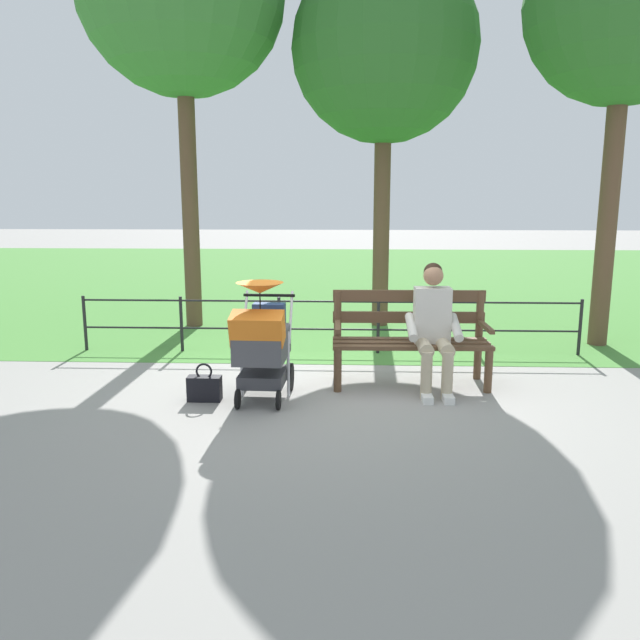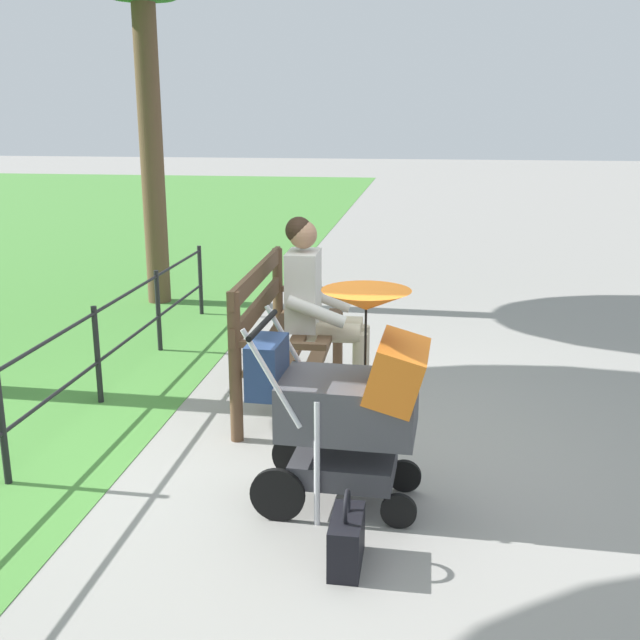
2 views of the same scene
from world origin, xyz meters
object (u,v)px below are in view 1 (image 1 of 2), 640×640
at_px(stroller, 262,340).
at_px(handbag, 205,388).
at_px(tree_near_bench, 385,49).
at_px(park_bench, 410,334).
at_px(tree_behind_fence, 626,5).
at_px(person_on_bench, 433,324).

relative_size(stroller, handbag, 3.11).
bearing_deg(tree_near_bench, park_bench, 92.87).
height_order(handbag, tree_behind_fence, tree_behind_fence).
height_order(park_bench, tree_behind_fence, tree_behind_fence).
xyz_separation_m(park_bench, tree_near_bench, (0.15, -3.04, 3.42)).
xyz_separation_m(park_bench, handbag, (2.01, 0.67, -0.40)).
bearing_deg(park_bench, person_on_bench, 132.86).
distance_m(person_on_bench, tree_behind_fence, 4.75).
height_order(person_on_bench, stroller, person_on_bench).
height_order(park_bench, stroller, stroller).
xyz_separation_m(park_bench, stroller, (1.46, 0.62, 0.07)).
xyz_separation_m(stroller, tree_near_bench, (-1.30, -3.66, 3.36)).
bearing_deg(tree_behind_fence, tree_near_bench, -22.69).
xyz_separation_m(park_bench, tree_behind_fence, (-2.66, -1.86, 3.65)).
bearing_deg(stroller, park_bench, -156.82).
height_order(stroller, tree_near_bench, tree_near_bench).
bearing_deg(person_on_bench, tree_near_bench, -83.71).
distance_m(person_on_bench, handbag, 2.33).
relative_size(park_bench, person_on_bench, 1.26).
relative_size(stroller, tree_behind_fence, 0.21).
xyz_separation_m(person_on_bench, stroller, (1.66, 0.40, -0.08)).
bearing_deg(tree_near_bench, tree_behind_fence, 157.31).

